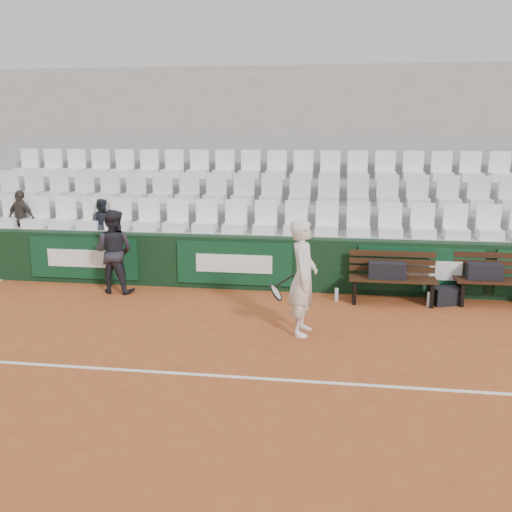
{
  "coord_description": "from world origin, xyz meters",
  "views": [
    {
      "loc": [
        1.73,
        -6.44,
        3.01
      ],
      "look_at": [
        0.43,
        2.4,
        1.0
      ],
      "focal_mm": 40.0,
      "sensor_mm": 36.0,
      "label": 1
    }
  ],
  "objects_px": {
    "sports_bag_ground": "(446,296)",
    "water_bottle_far": "(429,299)",
    "sports_bag_left": "(387,270)",
    "spectator_c": "(100,203)",
    "tennis_player": "(303,278)",
    "spectator_b": "(20,198)",
    "water_bottle_near": "(336,295)",
    "ball_kid": "(114,251)",
    "bench_right": "(499,292)",
    "sports_bag_right": "(484,271)",
    "bench_left": "(392,290)"
  },
  "relations": [
    {
      "from": "sports_bag_ground",
      "to": "ball_kid",
      "type": "relative_size",
      "value": 0.32
    },
    {
      "from": "bench_right",
      "to": "ball_kid",
      "type": "bearing_deg",
      "value": -178.3
    },
    {
      "from": "sports_bag_ground",
      "to": "spectator_b",
      "type": "xyz_separation_m",
      "value": [
        -8.45,
        1.01,
        1.45
      ]
    },
    {
      "from": "sports_bag_right",
      "to": "spectator_b",
      "type": "bearing_deg",
      "value": 174.39
    },
    {
      "from": "water_bottle_near",
      "to": "tennis_player",
      "type": "xyz_separation_m",
      "value": [
        -0.5,
        -1.72,
        0.75
      ]
    },
    {
      "from": "sports_bag_ground",
      "to": "spectator_c",
      "type": "bearing_deg",
      "value": 171.4
    },
    {
      "from": "sports_bag_ground",
      "to": "bench_left",
      "type": "bearing_deg",
      "value": -176.92
    },
    {
      "from": "water_bottle_near",
      "to": "ball_kid",
      "type": "bearing_deg",
      "value": -179.87
    },
    {
      "from": "bench_left",
      "to": "bench_right",
      "type": "height_order",
      "value": "same"
    },
    {
      "from": "spectator_b",
      "to": "sports_bag_right",
      "type": "bearing_deg",
      "value": -170.37
    },
    {
      "from": "water_bottle_far",
      "to": "sports_bag_left",
      "type": "bearing_deg",
      "value": 168.33
    },
    {
      "from": "sports_bag_ground",
      "to": "tennis_player",
      "type": "relative_size",
      "value": 0.29
    },
    {
      "from": "sports_bag_left",
      "to": "tennis_player",
      "type": "relative_size",
      "value": 0.37
    },
    {
      "from": "sports_bag_left",
      "to": "tennis_player",
      "type": "height_order",
      "value": "tennis_player"
    },
    {
      "from": "sports_bag_ground",
      "to": "sports_bag_right",
      "type": "bearing_deg",
      "value": 11.0
    },
    {
      "from": "water_bottle_near",
      "to": "tennis_player",
      "type": "distance_m",
      "value": 1.93
    },
    {
      "from": "spectator_c",
      "to": "ball_kid",
      "type": "bearing_deg",
      "value": 123.6
    },
    {
      "from": "ball_kid",
      "to": "water_bottle_near",
      "type": "bearing_deg",
      "value": -175.72
    },
    {
      "from": "water_bottle_near",
      "to": "spectator_b",
      "type": "height_order",
      "value": "spectator_b"
    },
    {
      "from": "water_bottle_near",
      "to": "water_bottle_far",
      "type": "height_order",
      "value": "water_bottle_far"
    },
    {
      "from": "tennis_player",
      "to": "ball_kid",
      "type": "xyz_separation_m",
      "value": [
        -3.62,
        1.71,
        -0.08
      ]
    },
    {
      "from": "sports_bag_left",
      "to": "ball_kid",
      "type": "bearing_deg",
      "value": -179.47
    },
    {
      "from": "sports_bag_ground",
      "to": "spectator_c",
      "type": "height_order",
      "value": "spectator_c"
    },
    {
      "from": "bench_left",
      "to": "water_bottle_near",
      "type": "distance_m",
      "value": 0.97
    },
    {
      "from": "sports_bag_left",
      "to": "tennis_player",
      "type": "distance_m",
      "value": 2.23
    },
    {
      "from": "sports_bag_right",
      "to": "tennis_player",
      "type": "xyz_separation_m",
      "value": [
        -3.02,
        -1.94,
        0.28
      ]
    },
    {
      "from": "water_bottle_near",
      "to": "ball_kid",
      "type": "distance_m",
      "value": 4.16
    },
    {
      "from": "sports_bag_left",
      "to": "ball_kid",
      "type": "xyz_separation_m",
      "value": [
        -4.97,
        -0.05,
        0.19
      ]
    },
    {
      "from": "bench_right",
      "to": "spectator_c",
      "type": "xyz_separation_m",
      "value": [
        -7.6,
        0.92,
        1.3
      ]
    },
    {
      "from": "bench_right",
      "to": "spectator_c",
      "type": "distance_m",
      "value": 7.76
    },
    {
      "from": "water_bottle_near",
      "to": "ball_kid",
      "type": "xyz_separation_m",
      "value": [
        -4.11,
        -0.01,
        0.66
      ]
    },
    {
      "from": "bench_right",
      "to": "spectator_c",
      "type": "bearing_deg",
      "value": 173.11
    },
    {
      "from": "bench_left",
      "to": "sports_bag_left",
      "type": "bearing_deg",
      "value": -172.53
    },
    {
      "from": "water_bottle_far",
      "to": "water_bottle_near",
      "type": "bearing_deg",
      "value": 175.98
    },
    {
      "from": "sports_bag_left",
      "to": "ball_kid",
      "type": "height_order",
      "value": "ball_kid"
    },
    {
      "from": "sports_bag_ground",
      "to": "spectator_b",
      "type": "height_order",
      "value": "spectator_b"
    },
    {
      "from": "bench_right",
      "to": "spectator_b",
      "type": "xyz_separation_m",
      "value": [
        -9.35,
        0.92,
        1.38
      ]
    },
    {
      "from": "sports_bag_ground",
      "to": "water_bottle_far",
      "type": "bearing_deg",
      "value": -146.44
    },
    {
      "from": "spectator_c",
      "to": "spectator_b",
      "type": "bearing_deg",
      "value": 1.82
    },
    {
      "from": "bench_left",
      "to": "ball_kid",
      "type": "xyz_separation_m",
      "value": [
        -5.07,
        -0.06,
        0.55
      ]
    },
    {
      "from": "sports_bag_ground",
      "to": "ball_kid",
      "type": "height_order",
      "value": "ball_kid"
    },
    {
      "from": "sports_bag_right",
      "to": "water_bottle_far",
      "type": "height_order",
      "value": "sports_bag_right"
    },
    {
      "from": "sports_bag_left",
      "to": "water_bottle_near",
      "type": "bearing_deg",
      "value": -177.58
    },
    {
      "from": "water_bottle_far",
      "to": "spectator_c",
      "type": "bearing_deg",
      "value": 169.14
    },
    {
      "from": "tennis_player",
      "to": "spectator_b",
      "type": "distance_m",
      "value": 6.73
    },
    {
      "from": "sports_bag_left",
      "to": "water_bottle_near",
      "type": "height_order",
      "value": "sports_bag_left"
    },
    {
      "from": "sports_bag_left",
      "to": "sports_bag_ground",
      "type": "bearing_deg",
      "value": 3.5
    },
    {
      "from": "sports_bag_right",
      "to": "sports_bag_ground",
      "type": "xyz_separation_m",
      "value": [
        -0.63,
        -0.12,
        -0.43
      ]
    },
    {
      "from": "sports_bag_left",
      "to": "spectator_c",
      "type": "height_order",
      "value": "spectator_c"
    },
    {
      "from": "sports_bag_left",
      "to": "bench_left",
      "type": "bearing_deg",
      "value": 7.47
    }
  ]
}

